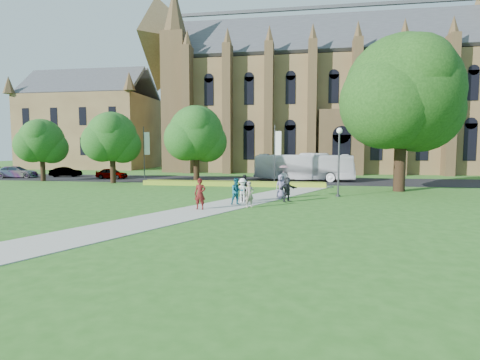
% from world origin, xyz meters
% --- Properties ---
extents(ground, '(160.00, 160.00, 0.00)m').
position_xyz_m(ground, '(0.00, 0.00, 0.00)').
color(ground, '#295E1C').
rests_on(ground, ground).
extents(road, '(160.00, 10.00, 0.02)m').
position_xyz_m(road, '(0.00, 20.00, 0.01)').
color(road, black).
rests_on(road, ground).
extents(footpath, '(15.58, 28.54, 0.04)m').
position_xyz_m(footpath, '(0.00, 1.00, 0.02)').
color(footpath, '#B2B2A8').
rests_on(footpath, ground).
extents(flower_hedge, '(18.00, 1.40, 0.45)m').
position_xyz_m(flower_hedge, '(-2.00, 13.20, 0.23)').
color(flower_hedge, gold).
rests_on(flower_hedge, ground).
extents(cathedral, '(52.60, 18.25, 28.00)m').
position_xyz_m(cathedral, '(10.00, 39.73, 12.98)').
color(cathedral, olive).
rests_on(cathedral, ground).
extents(building_west, '(22.00, 14.00, 18.30)m').
position_xyz_m(building_west, '(-34.00, 42.00, 9.21)').
color(building_west, olive).
rests_on(building_west, ground).
extents(streetlamp, '(0.44, 0.44, 5.24)m').
position_xyz_m(streetlamp, '(7.50, 6.50, 3.30)').
color(streetlamp, '#38383D').
rests_on(streetlamp, ground).
extents(large_tree, '(9.60, 9.60, 13.20)m').
position_xyz_m(large_tree, '(13.00, 11.00, 8.37)').
color(large_tree, '#332114').
rests_on(large_tree, ground).
extents(street_tree_0, '(5.20, 5.20, 7.50)m').
position_xyz_m(street_tree_0, '(-15.00, 14.00, 4.87)').
color(street_tree_0, '#332114').
rests_on(street_tree_0, ground).
extents(street_tree_1, '(5.60, 5.60, 8.05)m').
position_xyz_m(street_tree_1, '(-6.00, 14.50, 5.22)').
color(street_tree_1, '#332114').
rests_on(street_tree_1, ground).
extents(street_tree_2, '(4.80, 4.80, 6.95)m').
position_xyz_m(street_tree_2, '(-24.00, 15.00, 4.53)').
color(street_tree_2, '#332114').
rests_on(street_tree_2, ground).
extents(banner_pole_0, '(0.70, 0.10, 6.00)m').
position_xyz_m(banner_pole_0, '(2.11, 15.20, 3.39)').
color(banner_pole_0, '#38383D').
rests_on(banner_pole_0, ground).
extents(banner_pole_1, '(0.70, 0.10, 6.00)m').
position_xyz_m(banner_pole_1, '(-11.89, 15.20, 3.39)').
color(banner_pole_1, '#38383D').
rests_on(banner_pole_1, ground).
extents(tour_coach, '(11.42, 3.71, 3.12)m').
position_xyz_m(tour_coach, '(4.99, 20.18, 1.58)').
color(tour_coach, white).
rests_on(tour_coach, road).
extents(car_0, '(3.90, 1.87, 1.29)m').
position_xyz_m(car_0, '(-17.85, 18.98, 0.66)').
color(car_0, gray).
rests_on(car_0, road).
extents(car_1, '(4.01, 2.47, 1.25)m').
position_xyz_m(car_1, '(-25.20, 20.85, 0.64)').
color(car_1, gray).
rests_on(car_1, road).
extents(car_2, '(5.36, 3.39, 1.45)m').
position_xyz_m(car_2, '(-30.36, 18.47, 0.74)').
color(car_2, gray).
rests_on(car_2, road).
extents(pedestrian_0, '(0.70, 0.47, 1.86)m').
position_xyz_m(pedestrian_0, '(-1.28, -1.22, 0.97)').
color(pedestrian_0, '#561513').
rests_on(pedestrian_0, footpath).
extents(pedestrian_1, '(1.04, 0.95, 1.73)m').
position_xyz_m(pedestrian_1, '(0.59, 0.93, 0.90)').
color(pedestrian_1, '#15586D').
rests_on(pedestrian_1, footpath).
extents(pedestrian_2, '(1.19, 0.91, 1.64)m').
position_xyz_m(pedestrian_2, '(0.80, 2.00, 0.86)').
color(pedestrian_2, white).
rests_on(pedestrian_2, footpath).
extents(pedestrian_3, '(1.16, 0.94, 1.85)m').
position_xyz_m(pedestrian_3, '(0.82, 2.59, 0.97)').
color(pedestrian_3, black).
rests_on(pedestrian_3, footpath).
extents(pedestrian_4, '(1.01, 0.88, 1.74)m').
position_xyz_m(pedestrian_4, '(3.24, 4.60, 0.91)').
color(pedestrian_4, slate).
rests_on(pedestrian_4, footpath).
extents(pedestrian_5, '(1.47, 1.47, 1.70)m').
position_xyz_m(pedestrian_5, '(3.75, 2.97, 0.89)').
color(pedestrian_5, black).
rests_on(pedestrian_5, footpath).
extents(pedestrian_6, '(0.70, 0.64, 1.61)m').
position_xyz_m(pedestrian_6, '(1.54, 0.02, 0.85)').
color(pedestrian_6, gray).
rests_on(pedestrian_6, footpath).
extents(parasol, '(0.87, 0.87, 0.59)m').
position_xyz_m(parasol, '(3.42, 4.70, 2.07)').
color(parasol, '#E3A0BC').
rests_on(parasol, pedestrian_4).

